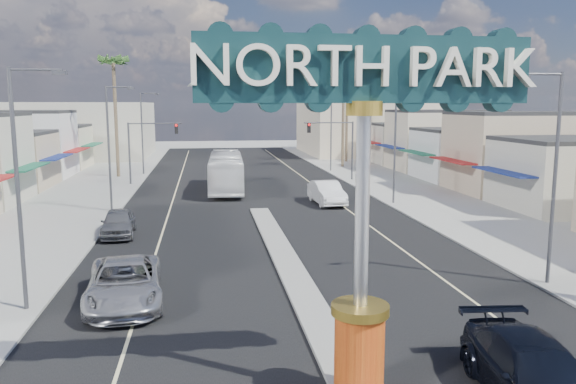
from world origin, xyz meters
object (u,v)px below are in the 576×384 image
object	(u,v)px
gateway_sign	(363,176)
streetlight_r_far	(330,128)
streetlight_r_near	(552,168)
suv_left	(125,283)
palm_right_far	(348,69)
streetlight_l_near	(22,178)
palm_right_mid	(344,80)
streetlight_r_mid	(393,139)
palm_left_far	(113,67)
city_bus	(226,172)
traffic_signal_left	(148,141)
streetlight_l_mid	(111,142)
car_parked_left	(118,223)
streetlight_l_far	(143,129)
traffic_signal_right	(335,139)
suv_right	(536,375)
car_parked_right	(327,193)

from	to	relation	value
gateway_sign	streetlight_r_far	bearing A→B (deg)	78.22
streetlight_r_near	streetlight_r_far	distance (m)	42.00
suv_left	palm_right_far	bearing A→B (deg)	61.69
streetlight_l_near	streetlight_r_near	xyz separation A→B (m)	(20.87, 0.00, 0.00)
gateway_sign	palm_right_mid	world-z (taller)	palm_right_mid
streetlight_r_mid	palm_right_far	distance (m)	33.14
palm_left_far	city_bus	world-z (taller)	palm_left_far
streetlight_r_mid	palm_right_far	bearing A→B (deg)	81.88
traffic_signal_left	streetlight_l_mid	distance (m)	14.07
streetlight_l_mid	car_parked_left	bearing A→B (deg)	-79.52
streetlight_l_mid	palm_right_far	distance (m)	41.53
streetlight_l_far	palm_left_far	xyz separation A→B (m)	(-2.57, -2.00, 6.43)
traffic_signal_right	streetlight_l_mid	size ratio (longest dim) A/B	0.67
streetlight_l_far	streetlight_r_near	distance (m)	46.90
suv_right	city_bus	size ratio (longest dim) A/B	0.48
streetlight_l_mid	streetlight_r_near	bearing A→B (deg)	-43.79
suv_left	city_bus	size ratio (longest dim) A/B	0.49
streetlight_r_far	palm_right_mid	world-z (taller)	palm_right_mid
streetlight_l_near	car_parked_left	world-z (taller)	streetlight_l_near
suv_left	streetlight_r_far	bearing A→B (deg)	62.04
streetlight_r_near	streetlight_r_mid	size ratio (longest dim) A/B	1.00
suv_right	streetlight_r_far	bearing A→B (deg)	88.84
gateway_sign	palm_left_far	xyz separation A→B (m)	(-13.00, 48.02, 5.57)
streetlight_l_mid	palm_right_mid	size ratio (longest dim) A/B	0.74
traffic_signal_left	streetlight_l_mid	xyz separation A→B (m)	(-1.25, -13.99, 0.79)
streetlight_r_far	car_parked_left	size ratio (longest dim) A/B	1.95
palm_right_far	suv_left	bearing A→B (deg)	-113.10
streetlight_l_mid	palm_right_mid	bearing A→B (deg)	47.97
gateway_sign	car_parked_left	size ratio (longest dim) A/B	1.98
suv_right	streetlight_r_mid	bearing A→B (deg)	83.81
palm_left_far	palm_right_mid	distance (m)	26.70
car_parked_left	city_bus	xyz separation A→B (m)	(7.00, 16.77, 0.93)
suv_left	city_bus	world-z (taller)	city_bus
streetlight_r_near	palm_right_mid	world-z (taller)	palm_right_mid
palm_left_far	streetlight_r_mid	bearing A→B (deg)	-40.48
streetlight_l_mid	city_bus	world-z (taller)	streetlight_l_mid
streetlight_l_near	streetlight_r_mid	xyz separation A→B (m)	(20.87, 20.00, 0.00)
streetlight_r_far	city_bus	world-z (taller)	streetlight_r_far
streetlight_r_mid	palm_left_far	xyz separation A→B (m)	(-23.43, 20.00, 6.43)
gateway_sign	car_parked_right	distance (m)	29.90
palm_right_mid	palm_right_far	world-z (taller)	palm_right_far
streetlight_l_near	city_bus	xyz separation A→B (m)	(8.43, 29.03, -3.35)
streetlight_r_mid	city_bus	world-z (taller)	streetlight_r_mid
palm_right_far	suv_right	distance (m)	62.99
traffic_signal_right	city_bus	bearing A→B (deg)	-156.06
traffic_signal_left	car_parked_left	world-z (taller)	traffic_signal_left
suv_right	traffic_signal_left	bearing A→B (deg)	113.12
streetlight_r_near	suv_left	xyz separation A→B (m)	(-17.48, 0.32, -4.22)
traffic_signal_right	palm_right_far	size ratio (longest dim) A/B	0.43
streetlight_r_far	palm_right_far	xyz separation A→B (m)	(4.57, 10.00, 7.32)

